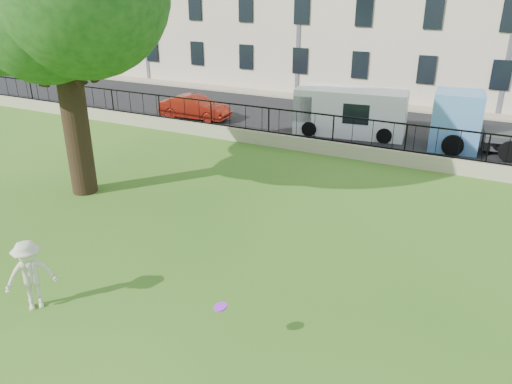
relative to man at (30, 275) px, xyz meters
The scene contains 10 objects.
ground 2.98m from the man, 29.83° to the left, with size 120.00×120.00×0.00m, color #316217.
retaining_wall 13.66m from the man, 79.55° to the left, with size 50.00×0.40×0.60m, color tan.
iron_railing 13.65m from the man, 79.55° to the left, with size 50.00×0.05×1.13m.
street 18.31m from the man, 82.22° to the left, with size 60.00×9.00×0.01m, color black.
sidewalk 23.46m from the man, 83.94° to the left, with size 60.00×1.40×0.12m, color tan.
man is the anchor object (origin of this frame).
frisbee 4.52m from the man, ahead, with size 0.27×0.27×0.03m, color #A429EA.
red_sedan 16.93m from the man, 110.87° to the left, with size 1.32×3.80×1.25m, color #A12213.
white_van 16.96m from the man, 82.55° to the left, with size 5.16×2.01×2.17m, color white.
blue_truck 19.07m from the man, 61.91° to the left, with size 6.01×2.13×2.52m, color #5E97DC.
Camera 1 is at (6.24, -7.60, 6.86)m, focal length 35.00 mm.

